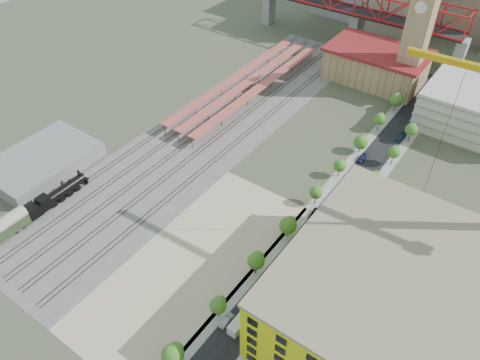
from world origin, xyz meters
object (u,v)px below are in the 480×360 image
Objects in this scene: construction_building at (393,299)px; site_trailer_b at (260,298)px; site_trailer_a at (243,319)px; site_trailer_d at (303,244)px; clock_tower at (421,19)px; locomotive at (55,197)px; site_trailer_c at (295,255)px.

construction_building is 29.53m from site_trailer_b.
site_trailer_d is at bearing 91.33° from site_trailer_a.
clock_tower is 121.41m from site_trailer_a.
site_trailer_b is (66.00, 6.16, -0.88)m from locomotive.
locomotive is at bearing -169.16° from construction_building.
construction_building is 28.67m from site_trailer_d.
site_trailer_d is at bearing 21.87° from locomotive.
construction_building is 5.07× the size of site_trailer_b.
locomotive reaches higher than site_trailer_d.
locomotive is 2.47× the size of site_trailer_c.
site_trailer_b reaches higher than site_trailer_d.
site_trailer_a reaches higher than site_trailer_d.
site_trailer_d is (0.00, 20.34, -0.15)m from site_trailer_b.
site_trailer_c is (8.00, -95.55, -27.36)m from clock_tower.
clock_tower is at bearing 63.75° from locomotive.
construction_building is 2.10× the size of locomotive.
locomotive reaches higher than site_trailer_a.
clock_tower is at bearing 89.60° from site_trailer_b.
construction_building is 32.66m from site_trailer_a.
clock_tower is 95.51m from site_trailer_d.
site_trailer_a is (66.00, -0.39, -0.99)m from locomotive.
site_trailer_a is 22.45m from site_trailer_c.
site_trailer_b is (-26.00, -11.46, -8.05)m from construction_building.
site_trailer_d is (8.00, -91.12, -27.48)m from clock_tower.
site_trailer_a is at bearing -94.61° from site_trailer_c.
site_trailer_a is (8.00, -118.00, -27.44)m from clock_tower.
construction_building reaches higher than site_trailer_d.
locomotive is 2.42× the size of site_trailer_b.
site_trailer_d is at bearing 85.49° from site_trailer_b.
site_trailer_b is 1.12× the size of site_trailer_d.
construction_building is at bearing 19.28° from site_trailer_b.
site_trailer_a is (-26.00, -18.00, -8.15)m from construction_building.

